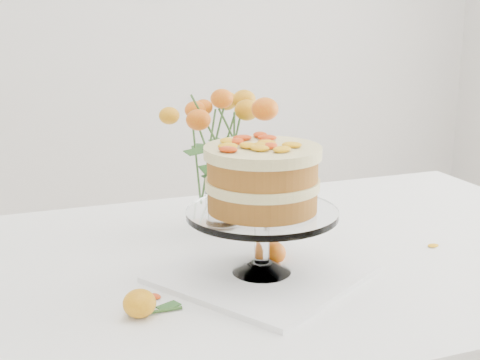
% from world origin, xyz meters
% --- Properties ---
extents(table, '(1.43, 0.93, 0.76)m').
position_xyz_m(table, '(0.00, 0.00, 0.67)').
color(table, tan).
rests_on(table, ground).
extents(napkin, '(0.44, 0.44, 0.01)m').
position_xyz_m(napkin, '(-0.09, -0.10, 0.76)').
color(napkin, white).
rests_on(napkin, table).
extents(cake_stand, '(0.28, 0.28, 0.25)m').
position_xyz_m(cake_stand, '(-0.09, -0.10, 0.93)').
color(cake_stand, white).
rests_on(cake_stand, napkin).
extents(rose_vase, '(0.30, 0.30, 0.36)m').
position_xyz_m(rose_vase, '(-0.08, 0.17, 0.97)').
color(rose_vase, white).
rests_on(rose_vase, table).
extents(loose_rose_near, '(0.10, 0.05, 0.05)m').
position_xyz_m(loose_rose_near, '(-0.34, -0.18, 0.78)').
color(loose_rose_near, orange).
rests_on(loose_rose_near, table).
extents(loose_rose_far, '(0.10, 0.05, 0.05)m').
position_xyz_m(loose_rose_far, '(-0.05, -0.05, 0.78)').
color(loose_rose_far, '#E6430B').
rests_on(loose_rose_far, table).
extents(stray_petal_a, '(0.03, 0.02, 0.00)m').
position_xyz_m(stray_petal_a, '(-0.12, -0.10, 0.76)').
color(stray_petal_a, '#FFAF10').
rests_on(stray_petal_a, table).
extents(stray_petal_b, '(0.03, 0.02, 0.00)m').
position_xyz_m(stray_petal_b, '(-0.02, -0.14, 0.76)').
color(stray_petal_b, '#FFAF10').
rests_on(stray_petal_b, table).
extents(stray_petal_c, '(0.03, 0.02, 0.00)m').
position_xyz_m(stray_petal_c, '(0.02, -0.18, 0.76)').
color(stray_petal_c, '#FFAF10').
rests_on(stray_petal_c, table).
extents(stray_petal_d, '(0.03, 0.02, 0.00)m').
position_xyz_m(stray_petal_d, '(-0.26, -0.05, 0.76)').
color(stray_petal_d, '#FFAF10').
rests_on(stray_petal_d, table).
extents(stray_petal_e, '(0.03, 0.02, 0.00)m').
position_xyz_m(stray_petal_e, '(-0.30, -0.12, 0.76)').
color(stray_petal_e, '#FFAF10').
rests_on(stray_petal_e, table).
extents(stray_petal_f, '(0.03, 0.02, 0.00)m').
position_xyz_m(stray_petal_f, '(0.30, -0.08, 0.76)').
color(stray_petal_f, '#FFAF10').
rests_on(stray_petal_f, table).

